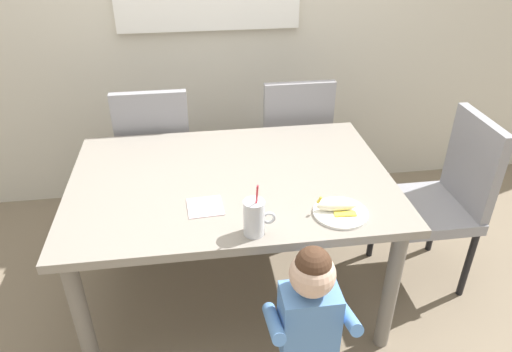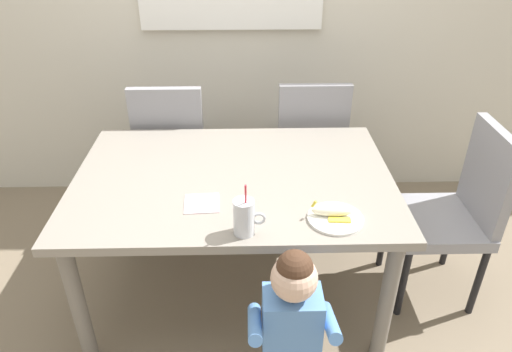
{
  "view_description": "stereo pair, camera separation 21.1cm",
  "coord_description": "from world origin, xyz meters",
  "px_view_note": "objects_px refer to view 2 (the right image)",
  "views": [
    {
      "loc": [
        -0.15,
        -1.9,
        1.89
      ],
      "look_at": [
        0.11,
        -0.1,
        0.8
      ],
      "focal_mm": 32.97,
      "sensor_mm": 36.0,
      "label": 1
    },
    {
      "loc": [
        0.06,
        -1.91,
        1.89
      ],
      "look_at": [
        0.11,
        -0.1,
        0.8
      ],
      "focal_mm": 32.97,
      "sensor_mm": 36.0,
      "label": 2
    }
  ],
  "objects_px": {
    "dining_table": "(234,191)",
    "toddler_standing": "(292,318)",
    "dining_chair_far": "(457,206)",
    "peeled_banana": "(332,212)",
    "dining_chair_right": "(309,141)",
    "snack_plate": "(335,218)",
    "paper_napkin": "(202,203)",
    "milk_cup": "(244,219)",
    "dining_chair_left": "(173,145)"
  },
  "relations": [
    {
      "from": "milk_cup",
      "to": "toddler_standing",
      "type": "bearing_deg",
      "value": -55.09
    },
    {
      "from": "milk_cup",
      "to": "peeled_banana",
      "type": "xyz_separation_m",
      "value": [
        0.36,
        0.09,
        -0.04
      ]
    },
    {
      "from": "peeled_banana",
      "to": "paper_napkin",
      "type": "relative_size",
      "value": 1.16
    },
    {
      "from": "dining_table",
      "to": "dining_chair_far",
      "type": "xyz_separation_m",
      "value": [
        1.12,
        -0.0,
        -0.11
      ]
    },
    {
      "from": "milk_cup",
      "to": "dining_chair_right",
      "type": "bearing_deg",
      "value": 70.64
    },
    {
      "from": "milk_cup",
      "to": "snack_plate",
      "type": "distance_m",
      "value": 0.39
    },
    {
      "from": "dining_table",
      "to": "paper_napkin",
      "type": "relative_size",
      "value": 10.05
    },
    {
      "from": "paper_napkin",
      "to": "snack_plate",
      "type": "bearing_deg",
      "value": -13.06
    },
    {
      "from": "dining_table",
      "to": "snack_plate",
      "type": "distance_m",
      "value": 0.57
    },
    {
      "from": "dining_chair_far",
      "to": "toddler_standing",
      "type": "relative_size",
      "value": 1.15
    },
    {
      "from": "dining_chair_left",
      "to": "toddler_standing",
      "type": "height_order",
      "value": "dining_chair_left"
    },
    {
      "from": "dining_chair_far",
      "to": "peeled_banana",
      "type": "bearing_deg",
      "value": -63.76
    },
    {
      "from": "dining_chair_left",
      "to": "snack_plate",
      "type": "bearing_deg",
      "value": 127.64
    },
    {
      "from": "paper_napkin",
      "to": "dining_chair_right",
      "type": "bearing_deg",
      "value": 58.35
    },
    {
      "from": "dining_chair_far",
      "to": "milk_cup",
      "type": "xyz_separation_m",
      "value": [
        -1.07,
        -0.44,
        0.26
      ]
    },
    {
      "from": "milk_cup",
      "to": "snack_plate",
      "type": "height_order",
      "value": "milk_cup"
    },
    {
      "from": "dining_chair_left",
      "to": "toddler_standing",
      "type": "bearing_deg",
      "value": 114.06
    },
    {
      "from": "dining_table",
      "to": "paper_napkin",
      "type": "distance_m",
      "value": 0.28
    },
    {
      "from": "milk_cup",
      "to": "dining_table",
      "type": "bearing_deg",
      "value": 96.76
    },
    {
      "from": "dining_chair_left",
      "to": "snack_plate",
      "type": "distance_m",
      "value": 1.36
    },
    {
      "from": "dining_table",
      "to": "dining_chair_right",
      "type": "bearing_deg",
      "value": 57.77
    },
    {
      "from": "milk_cup",
      "to": "snack_plate",
      "type": "bearing_deg",
      "value": 11.69
    },
    {
      "from": "dining_chair_right",
      "to": "snack_plate",
      "type": "xyz_separation_m",
      "value": [
        -0.04,
        -1.1,
        0.2
      ]
    },
    {
      "from": "dining_chair_right",
      "to": "milk_cup",
      "type": "xyz_separation_m",
      "value": [
        -0.41,
        -1.18,
        0.26
      ]
    },
    {
      "from": "dining_chair_left",
      "to": "dining_chair_far",
      "type": "bearing_deg",
      "value": 155.02
    },
    {
      "from": "dining_chair_right",
      "to": "milk_cup",
      "type": "height_order",
      "value": "milk_cup"
    },
    {
      "from": "dining_table",
      "to": "peeled_banana",
      "type": "distance_m",
      "value": 0.55
    },
    {
      "from": "dining_table",
      "to": "dining_chair_left",
      "type": "xyz_separation_m",
      "value": [
        -0.4,
        0.7,
        -0.11
      ]
    },
    {
      "from": "dining_chair_far",
      "to": "toddler_standing",
      "type": "bearing_deg",
      "value": -52.37
    },
    {
      "from": "dining_table",
      "to": "dining_chair_left",
      "type": "height_order",
      "value": "dining_chair_left"
    },
    {
      "from": "dining_table",
      "to": "peeled_banana",
      "type": "height_order",
      "value": "peeled_banana"
    },
    {
      "from": "snack_plate",
      "to": "dining_table",
      "type": "bearing_deg",
      "value": 139.74
    },
    {
      "from": "dining_chair_left",
      "to": "dining_chair_right",
      "type": "height_order",
      "value": "same"
    },
    {
      "from": "milk_cup",
      "to": "dining_chair_far",
      "type": "bearing_deg",
      "value": 22.33
    },
    {
      "from": "dining_chair_left",
      "to": "snack_plate",
      "type": "xyz_separation_m",
      "value": [
        0.82,
        -1.06,
        0.2
      ]
    },
    {
      "from": "toddler_standing",
      "to": "peeled_banana",
      "type": "height_order",
      "value": "toddler_standing"
    },
    {
      "from": "dining_chair_right",
      "to": "toddler_standing",
      "type": "distance_m",
      "value": 1.44
    },
    {
      "from": "dining_chair_right",
      "to": "peeled_banana",
      "type": "bearing_deg",
      "value": 87.3
    },
    {
      "from": "dining_chair_far",
      "to": "paper_napkin",
      "type": "height_order",
      "value": "dining_chair_far"
    },
    {
      "from": "dining_chair_left",
      "to": "milk_cup",
      "type": "height_order",
      "value": "milk_cup"
    },
    {
      "from": "dining_chair_left",
      "to": "toddler_standing",
      "type": "relative_size",
      "value": 1.15
    },
    {
      "from": "dining_table",
      "to": "peeled_banana",
      "type": "xyz_separation_m",
      "value": [
        0.41,
        -0.35,
        0.12
      ]
    },
    {
      "from": "dining_chair_right",
      "to": "peeled_banana",
      "type": "relative_size",
      "value": 5.53
    },
    {
      "from": "snack_plate",
      "to": "dining_chair_right",
      "type": "bearing_deg",
      "value": 87.97
    },
    {
      "from": "dining_table",
      "to": "paper_napkin",
      "type": "height_order",
      "value": "paper_napkin"
    },
    {
      "from": "peeled_banana",
      "to": "dining_chair_far",
      "type": "bearing_deg",
      "value": 26.24
    },
    {
      "from": "dining_table",
      "to": "toddler_standing",
      "type": "relative_size",
      "value": 1.8
    },
    {
      "from": "dining_chair_left",
      "to": "dining_chair_right",
      "type": "xyz_separation_m",
      "value": [
        0.86,
        0.03,
        0.0
      ]
    },
    {
      "from": "dining_chair_right",
      "to": "peeled_banana",
      "type": "height_order",
      "value": "dining_chair_right"
    },
    {
      "from": "dining_chair_left",
      "to": "snack_plate",
      "type": "relative_size",
      "value": 4.17
    }
  ]
}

